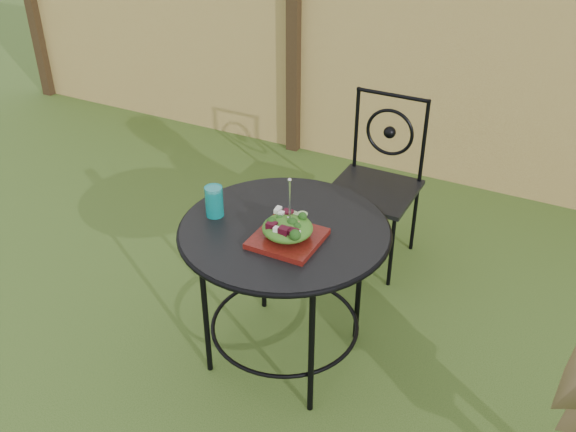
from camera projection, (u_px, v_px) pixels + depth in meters
name	position (u px, v px, depth m)	size (l,w,h in m)	color
ground	(333.00, 385.00, 2.94)	(60.00, 60.00, 0.00)	#284114
fence	(478.00, 52.00, 4.10)	(8.00, 0.12, 1.90)	#E2C46F
patio_table	(285.00, 254.00, 2.82)	(0.92, 0.92, 0.72)	black
patio_chair	(377.00, 178.00, 3.59)	(0.46, 0.46, 0.95)	black
salad_plate	(288.00, 239.00, 2.65)	(0.27, 0.27, 0.02)	#411009
salad	(288.00, 228.00, 2.62)	(0.21, 0.21, 0.08)	#235614
fork	(290.00, 201.00, 2.55)	(0.01, 0.01, 0.18)	silver
drinking_glass	(214.00, 201.00, 2.79)	(0.08, 0.08, 0.14)	#0B8585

